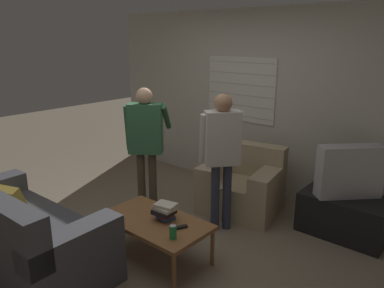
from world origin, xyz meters
name	(u,v)px	position (x,y,z in m)	size (l,w,h in m)	color
ground_plane	(151,240)	(0.00, 0.00, 0.00)	(16.00, 16.00, 0.00)	#7F705B
wall_back	(253,102)	(0.00, 2.03, 1.28)	(5.20, 0.08, 2.55)	#BCB7A8
couch_blue	(18,235)	(-0.60, -1.15, 0.34)	(1.95, 0.95, 0.92)	#424247
armchair_beige	(242,186)	(0.33, 1.31, 0.33)	(1.06, 0.92, 0.83)	tan
coffee_table	(155,223)	(0.28, -0.19, 0.38)	(1.11, 0.63, 0.42)	brown
tv_stand	(344,215)	(1.56, 1.53, 0.23)	(0.93, 0.57, 0.46)	black
tv	(349,171)	(1.55, 1.53, 0.75)	(0.63, 0.64, 0.58)	#B2B2B7
person_left_standing	(146,137)	(-0.53, 0.46, 1.00)	(0.50, 0.75, 1.60)	#4C4233
person_right_standing	(222,147)	(0.41, 0.73, 1.00)	(0.50, 0.75, 1.59)	#33384C
book_stack	(165,211)	(0.35, -0.12, 0.51)	(0.24, 0.20, 0.17)	#284C89
soda_can	(173,232)	(0.66, -0.33, 0.48)	(0.07, 0.07, 0.13)	#238E47
spare_remote	(181,227)	(0.59, -0.15, 0.43)	(0.09, 0.13, 0.02)	black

